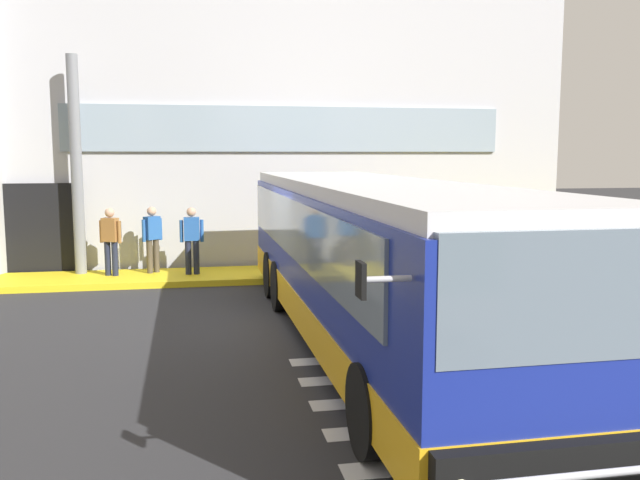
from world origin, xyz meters
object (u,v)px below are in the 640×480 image
(bus_main_foreground, at_px, (374,265))
(passenger_by_doorway, at_px, (152,236))
(passenger_near_column, at_px, (111,237))
(passenger_at_curb_edge, at_px, (192,237))
(entry_support_column, at_px, (76,166))

(bus_main_foreground, xyz_separation_m, passenger_by_doorway, (-3.93, 6.79, -0.26))
(passenger_near_column, xyz_separation_m, passenger_at_curb_edge, (1.95, -0.21, -0.03))
(passenger_by_doorway, distance_m, passenger_at_curb_edge, 1.06)
(entry_support_column, relative_size, passenger_near_column, 3.22)
(entry_support_column, distance_m, passenger_near_column, 1.97)
(passenger_by_doorway, relative_size, passenger_at_curb_edge, 1.00)
(bus_main_foreground, relative_size, passenger_near_column, 7.35)
(bus_main_foreground, relative_size, passenger_at_curb_edge, 7.35)
(bus_main_foreground, height_order, passenger_by_doorway, bus_main_foreground)
(bus_main_foreground, height_order, passenger_at_curb_edge, bus_main_foreground)
(passenger_at_curb_edge, bearing_deg, entry_support_column, 166.72)
(passenger_near_column, distance_m, passenger_at_curb_edge, 1.96)
(bus_main_foreground, bearing_deg, passenger_at_curb_edge, 114.81)
(passenger_near_column, relative_size, passenger_at_curb_edge, 1.00)
(passenger_at_curb_edge, bearing_deg, passenger_near_column, 173.99)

